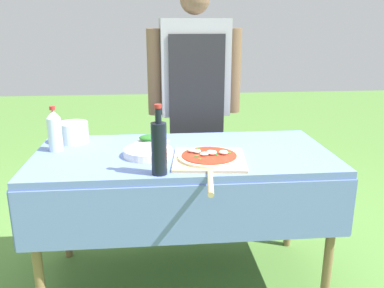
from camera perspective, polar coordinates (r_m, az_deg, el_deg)
The scene contains 9 objects.
ground_plane at distance 2.39m, azimuth -1.14°, elevation -18.31°, with size 12.00×12.00×0.00m, color #517F38.
prep_table at distance 2.08m, azimuth -1.25°, elevation -3.37°, with size 1.50×0.72×0.74m.
person_cook at distance 2.63m, azimuth 0.38°, elevation 7.33°, with size 0.60×0.21×1.59m.
pizza_on_peel at distance 1.91m, azimuth 2.42°, elevation -2.06°, with size 0.37×0.60×0.05m.
oil_bottle at distance 1.73m, azimuth -4.66°, elevation -0.42°, with size 0.07×0.07×0.31m.
water_bottle at distance 2.16m, azimuth -18.74°, elevation 1.85°, with size 0.07×0.07×0.23m.
herb_container at distance 2.22m, azimuth -5.64°, elevation 0.73°, with size 0.20×0.16×0.04m.
mixing_tub at distance 2.29m, azimuth -16.34°, elevation 1.58°, with size 0.16×0.16×0.11m, color silver.
plate_stack at distance 2.00m, azimuth -6.19°, elevation -1.15°, with size 0.24×0.24×0.03m.
Camera 1 is at (-0.13, -1.95, 1.38)m, focal length 38.00 mm.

